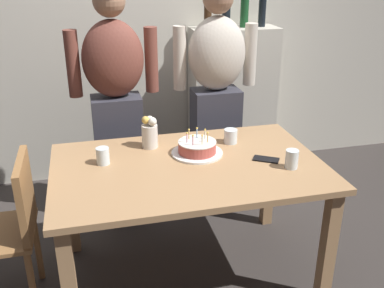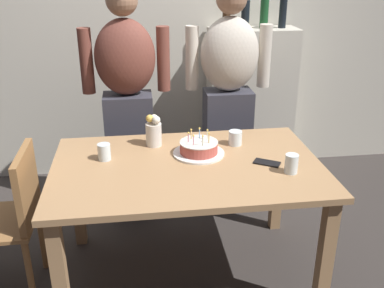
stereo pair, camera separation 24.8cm
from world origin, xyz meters
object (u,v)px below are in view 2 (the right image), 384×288
(water_glass_near, at_px, (104,152))
(person_man_bearded, at_px, (128,101))
(water_glass_far, at_px, (291,164))
(flower_vase, at_px, (154,131))
(cell_phone, at_px, (267,163))
(person_woman_cardigan, at_px, (228,97))
(birthday_cake, at_px, (199,148))
(dining_chair, at_px, (12,213))
(water_glass_side, at_px, (235,138))

(water_glass_near, bearing_deg, person_man_bearded, 78.41)
(water_glass_far, bearing_deg, flower_vase, 146.26)
(water_glass_near, height_order, cell_phone, water_glass_near)
(cell_phone, distance_m, person_woman_cardigan, 0.86)
(birthday_cake, xyz_separation_m, water_glass_far, (0.45, -0.30, 0.02))
(flower_vase, xyz_separation_m, dining_chair, (-0.80, -0.31, -0.32))
(person_man_bearded, distance_m, person_woman_cardigan, 0.72)
(cell_phone, xyz_separation_m, person_woman_cardigan, (-0.05, 0.85, 0.13))
(birthday_cake, distance_m, water_glass_near, 0.54)
(water_glass_near, relative_size, cell_phone, 0.66)
(water_glass_side, relative_size, person_woman_cardigan, 0.05)
(water_glass_far, xyz_separation_m, person_man_bearded, (-0.86, 0.97, 0.08))
(person_man_bearded, bearing_deg, cell_phone, 132.10)
(water_glass_side, xyz_separation_m, person_man_bearded, (-0.65, 0.56, 0.09))
(water_glass_side, relative_size, flower_vase, 0.44)
(water_glass_near, distance_m, cell_phone, 0.92)
(water_glass_side, distance_m, dining_chair, 1.35)
(cell_phone, relative_size, dining_chair, 0.17)
(water_glass_far, height_order, water_glass_side, water_glass_far)
(water_glass_far, xyz_separation_m, dining_chair, (-1.51, 0.16, -0.28))
(water_glass_near, xyz_separation_m, flower_vase, (0.29, 0.17, 0.05))
(flower_vase, bearing_deg, water_glass_near, -149.82)
(flower_vase, height_order, dining_chair, flower_vase)
(cell_phone, xyz_separation_m, person_man_bearded, (-0.76, 0.85, 0.13))
(water_glass_near, distance_m, flower_vase, 0.34)
(water_glass_side, bearing_deg, water_glass_far, -63.10)
(dining_chair, bearing_deg, person_man_bearded, 141.33)
(water_glass_far, bearing_deg, person_man_bearded, 131.41)
(water_glass_far, relative_size, person_woman_cardigan, 0.06)
(water_glass_side, bearing_deg, flower_vase, 173.62)
(water_glass_far, bearing_deg, person_woman_cardigan, 98.11)
(birthday_cake, xyz_separation_m, dining_chair, (-1.05, -0.14, -0.26))
(cell_phone, relative_size, person_man_bearded, 0.09)
(water_glass_far, distance_m, water_glass_side, 0.47)
(person_man_bearded, height_order, person_woman_cardigan, same)
(water_glass_near, bearing_deg, dining_chair, -164.74)
(water_glass_near, distance_m, person_man_bearded, 0.69)
(water_glass_side, height_order, flower_vase, flower_vase)
(water_glass_side, height_order, cell_phone, water_glass_side)
(person_man_bearded, relative_size, dining_chair, 1.90)
(flower_vase, height_order, person_man_bearded, person_man_bearded)
(dining_chair, bearing_deg, person_woman_cardigan, 120.66)
(water_glass_near, bearing_deg, flower_vase, 30.18)
(cell_phone, height_order, person_woman_cardigan, person_woman_cardigan)
(person_woman_cardigan, bearing_deg, flower_vase, 41.62)
(water_glass_near, distance_m, water_glass_far, 1.04)
(water_glass_near, xyz_separation_m, person_man_bearded, (0.14, 0.67, 0.09))
(water_glass_far, distance_m, person_man_bearded, 1.30)
(water_glass_far, relative_size, flower_vase, 0.53)
(person_man_bearded, bearing_deg, person_woman_cardigan, -180.00)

